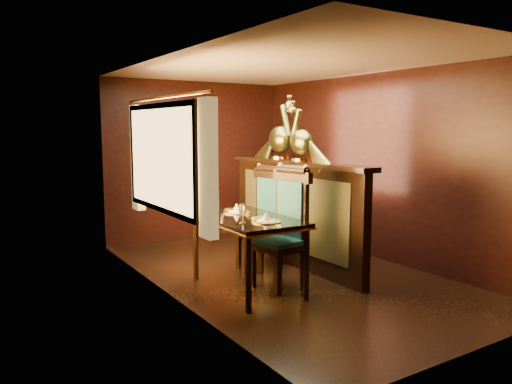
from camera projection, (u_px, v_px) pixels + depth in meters
ground at (287, 274)px, 6.07m from camera, size 5.00×5.00×0.00m
room_shell at (282, 144)px, 5.84m from camera, size 3.04×5.04×2.52m
partition at (294, 211)px, 6.40m from camera, size 0.26×2.70×1.36m
dining_table at (247, 224)px, 5.42m from camera, size 0.86×1.39×1.01m
chair_left at (287, 223)px, 5.58m from camera, size 0.56×0.58×1.38m
chair_right at (266, 213)px, 6.42m from camera, size 0.58×0.60×1.31m
peacock_left at (301, 131)px, 6.17m from camera, size 0.24×0.63×0.75m
peacock_right at (280, 128)px, 6.55m from camera, size 0.26×0.69×0.82m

